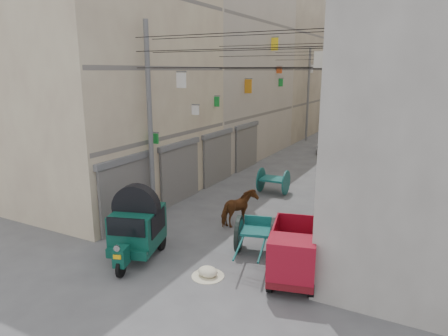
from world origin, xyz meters
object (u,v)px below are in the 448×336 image
Objects in this scene: horse at (239,208)px; distant_car_green at (357,118)px; mini_truck at (293,258)px; auto_rickshaw at (137,225)px; tonga_cart at (256,234)px; feed_sack at (208,272)px; second_cart at (273,180)px; distant_car_white at (329,144)px; distant_car_grey at (365,138)px.

distant_car_green is (-1.57, 34.89, -0.03)m from horse.
auto_rickshaw is at bearing 174.70° from mini_truck.
horse reaches higher than tonga_cart.
distant_car_green is at bearing 93.75° from feed_sack.
tonga_cart is 37.02m from distant_car_green.
tonga_cart reaches higher than second_cart.
tonga_cart is at bearing -75.71° from second_cart.
distant_car_green is at bearing -87.88° from distant_car_white.
second_cart is at bearing -70.33° from horse.
mini_truck reaches higher than distant_car_green.
tonga_cart is at bearing 14.33° from auto_rickshaw.
distant_car_white is at bearing 93.86° from feed_sack.
distant_car_green is (-2.56, 39.08, 0.52)m from feed_sack.
auto_rickshaw reaches higher than distant_car_white.
distant_car_grey is at bearing 88.61° from feed_sack.
tonga_cart is 7.03m from second_cart.
feed_sack is (-0.63, -2.20, -0.51)m from tonga_cart.
second_cart is 9.06m from feed_sack.
auto_rickshaw is 0.94× the size of tonga_cart.
tonga_cart is 0.65× the size of distant_car_green.
mini_truck is at bearing -9.19° from auto_rickshaw.
second_cart is at bearing 98.60° from feed_sack.
mini_truck is 8.91m from second_cart.
feed_sack is (-2.38, -0.86, -0.64)m from mini_truck.
mini_truck is 4.74m from horse.
auto_rickshaw reaches higher than mini_truck.
second_cart is at bearing 90.86° from tonga_cart.
auto_rickshaw is 4.01m from tonga_cart.
distant_car_green is (-1.15, 18.08, 0.06)m from distant_car_white.
distant_car_green is (-4.94, 38.22, -0.13)m from mini_truck.
mini_truck reaches higher than second_cart.
distant_car_grey is at bearing 94.61° from distant_car_green.
mini_truck reaches higher than distant_car_grey.
feed_sack is 0.16× the size of distant_car_grey.
distant_car_white is 4.43m from distant_car_grey.
tonga_cart is 0.84× the size of distant_car_white.
horse reaches higher than distant_car_white.
horse is at bearing 48.96° from auto_rickshaw.
distant_car_green is (-3.17, 14.14, 0.03)m from distant_car_grey.
distant_car_white is at bearing -73.26° from horse.
feed_sack is at bearing -19.42° from auto_rickshaw.
horse is (0.36, -4.75, 0.04)m from second_cart.
mini_truck is (5.12, 0.80, -0.33)m from auto_rickshaw.
feed_sack is at bearing 85.74° from distant_car_green.
second_cart is at bearing 100.63° from mini_truck.
mini_truck is 38.54m from distant_car_green.
second_cart is at bearing 88.79° from distant_car_white.
mini_truck reaches higher than tonga_cart.
distant_car_green is (0.18, 39.02, -0.46)m from auto_rickshaw.
distant_car_green is (-1.21, 30.14, 0.00)m from second_cart.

